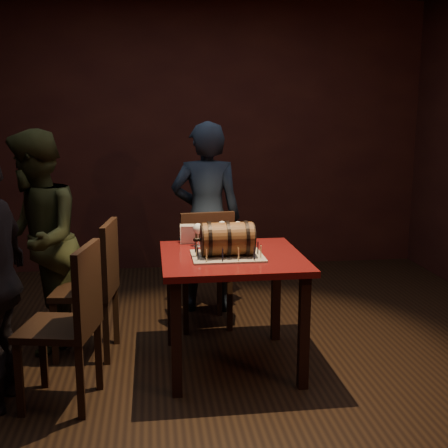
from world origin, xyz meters
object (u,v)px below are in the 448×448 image
object	(u,v)px
chair_left_rear	(96,281)
person_back	(207,218)
barrel_cake	(227,239)
wine_glass_mid	(222,227)
chair_back	(205,263)
person_left_rear	(36,241)
pub_table	(232,271)
wine_glass_left	(198,230)
pint_of_ale	(210,237)
wine_glass_right	(238,228)
chair_left_front	(72,317)

from	to	relation	value
chair_left_rear	person_back	size ratio (longest dim) A/B	0.59
barrel_cake	wine_glass_mid	distance (m)	0.36
chair_back	person_left_rear	size ratio (longest dim) A/B	0.60
wine_glass_mid	pub_table	bearing A→B (deg)	-85.85
wine_glass_left	pint_of_ale	distance (m)	0.09
wine_glass_right	person_left_rear	size ratio (longest dim) A/B	0.10
chair_left_front	chair_back	bearing A→B (deg)	50.62
wine_glass_left	wine_glass_mid	bearing A→B (deg)	18.40
chair_left_front	person_left_rear	size ratio (longest dim) A/B	0.60
wine_glass_mid	chair_left_rear	world-z (taller)	chair_left_rear
wine_glass_left	pint_of_ale	size ratio (longest dim) A/B	1.07
chair_back	wine_glass_mid	bearing A→B (deg)	-75.75
wine_glass_left	person_back	size ratio (longest dim) A/B	0.10
pub_table	chair_back	xyz separation A→B (m)	(-0.11, 0.66, -0.12)
wine_glass_left	pint_of_ale	world-z (taller)	wine_glass_left
wine_glass_left	person_left_rear	size ratio (longest dim) A/B	0.10
barrel_cake	wine_glass_left	world-z (taller)	barrel_cake
pub_table	person_left_rear	size ratio (longest dim) A/B	0.58
barrel_cake	wine_glass_right	size ratio (longest dim) A/B	2.37
pub_table	barrel_cake	xyz separation A→B (m)	(-0.04, -0.05, 0.23)
barrel_cake	chair_back	distance (m)	0.79
chair_left_rear	person_back	bearing A→B (deg)	43.58
wine_glass_left	chair_left_rear	xyz separation A→B (m)	(-0.69, 0.03, -0.35)
chair_left_front	wine_glass_left	bearing A→B (deg)	39.78
pub_table	barrel_cake	size ratio (longest dim) A/B	2.36
wine_glass_left	wine_glass_right	bearing A→B (deg)	6.96
pint_of_ale	wine_glass_left	bearing A→B (deg)	158.73
pub_table	person_left_rear	bearing A→B (deg)	159.83
pub_table	person_left_rear	world-z (taller)	person_left_rear
pub_table	wine_glass_mid	distance (m)	0.39
barrel_cake	person_back	world-z (taller)	person_back
wine_glass_mid	pint_of_ale	bearing A→B (deg)	-137.73
wine_glass_mid	person_back	size ratio (longest dim) A/B	0.10
chair_left_rear	person_back	xyz separation A→B (m)	(0.83, 0.79, 0.27)
chair_back	chair_left_rear	xyz separation A→B (m)	(-0.78, -0.37, 0.00)
barrel_cake	chair_back	size ratio (longest dim) A/B	0.41
wine_glass_left	person_left_rear	xyz separation A→B (m)	(-1.11, 0.22, -0.10)
pub_table	wine_glass_left	world-z (taller)	wine_glass_left
pub_table	barrel_cake	world-z (taller)	barrel_cake
person_back	barrel_cake	bearing A→B (deg)	96.56
barrel_cake	wine_glass_mid	world-z (taller)	barrel_cake
wine_glass_right	person_left_rear	world-z (taller)	person_left_rear
pub_table	wine_glass_right	bearing A→B (deg)	73.96
barrel_cake	chair_back	xyz separation A→B (m)	(-0.07, 0.71, -0.34)
pub_table	person_back	size ratio (longest dim) A/B	0.57
pub_table	chair_left_rear	distance (m)	0.94
person_left_rear	chair_back	bearing A→B (deg)	87.89
barrel_cake	wine_glass_mid	xyz separation A→B (m)	(0.01, 0.36, 0.00)
wine_glass_right	chair_back	size ratio (longest dim) A/B	0.17
barrel_cake	chair_left_front	world-z (taller)	barrel_cake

